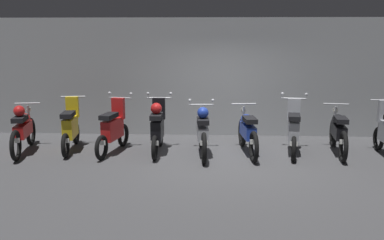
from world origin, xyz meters
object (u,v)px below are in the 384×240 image
(motorbike_slot_4, at_px, (202,131))
(motorbike_slot_7, at_px, (338,132))
(motorbike_slot_1, at_px, (71,127))
(motorbike_slot_6, at_px, (293,130))
(motorbike_slot_0, at_px, (23,129))
(motorbike_slot_2, at_px, (113,129))
(motorbike_slot_5, at_px, (248,132))
(motorbike_slot_3, at_px, (158,127))

(motorbike_slot_4, xyz_separation_m, motorbike_slot_7, (2.96, 0.25, -0.04))
(motorbike_slot_1, distance_m, motorbike_slot_6, 4.94)
(motorbike_slot_0, relative_size, motorbike_slot_2, 1.16)
(motorbike_slot_1, relative_size, motorbike_slot_6, 1.00)
(motorbike_slot_5, distance_m, motorbike_slot_7, 1.98)
(motorbike_slot_0, xyz_separation_m, motorbike_slot_2, (1.98, 0.10, 0.00))
(motorbike_slot_0, relative_size, motorbike_slot_6, 1.16)
(motorbike_slot_1, bearing_deg, motorbike_slot_7, 0.08)
(motorbike_slot_4, height_order, motorbike_slot_6, motorbike_slot_6)
(motorbike_slot_4, bearing_deg, motorbike_slot_6, 5.94)
(motorbike_slot_2, bearing_deg, motorbike_slot_1, 172.32)
(motorbike_slot_5, height_order, motorbike_slot_7, same)
(motorbike_slot_2, xyz_separation_m, motorbike_slot_4, (1.96, -0.11, 0.00))
(motorbike_slot_3, relative_size, motorbike_slot_7, 0.86)
(motorbike_slot_2, relative_size, motorbike_slot_7, 0.86)
(motorbike_slot_0, bearing_deg, motorbike_slot_6, 1.91)
(motorbike_slot_3, xyz_separation_m, motorbike_slot_6, (2.97, 0.08, -0.04))
(motorbike_slot_1, relative_size, motorbike_slot_7, 0.86)
(motorbike_slot_2, height_order, motorbike_slot_4, motorbike_slot_2)
(motorbike_slot_0, bearing_deg, motorbike_slot_3, 2.28)
(motorbike_slot_6, bearing_deg, motorbike_slot_1, 179.56)
(motorbike_slot_0, xyz_separation_m, motorbike_slot_1, (0.98, 0.24, -0.00))
(motorbike_slot_1, xyz_separation_m, motorbike_slot_3, (1.98, -0.12, 0.04))
(motorbike_slot_4, relative_size, motorbike_slot_6, 1.17)
(motorbike_slot_0, bearing_deg, motorbike_slot_5, 1.81)
(motorbike_slot_3, bearing_deg, motorbike_slot_0, -177.72)
(motorbike_slot_2, distance_m, motorbike_slot_7, 4.93)
(motorbike_slot_5, xyz_separation_m, motorbike_slot_6, (1.00, 0.04, 0.04))
(motorbike_slot_0, height_order, motorbike_slot_6, motorbike_slot_6)
(motorbike_slot_4, height_order, motorbike_slot_7, motorbike_slot_4)
(motorbike_slot_6, bearing_deg, motorbike_slot_5, -177.61)
(motorbike_slot_1, height_order, motorbike_slot_5, motorbike_slot_1)
(motorbike_slot_4, distance_m, motorbike_slot_5, 1.00)
(motorbike_slot_4, relative_size, motorbike_slot_7, 1.00)
(motorbike_slot_0, distance_m, motorbike_slot_1, 1.01)
(motorbike_slot_3, height_order, motorbike_slot_4, motorbike_slot_3)
(motorbike_slot_3, bearing_deg, motorbike_slot_4, -7.33)
(motorbike_slot_4, distance_m, motorbike_slot_6, 1.99)
(motorbike_slot_1, bearing_deg, motorbike_slot_0, -166.52)
(motorbike_slot_1, height_order, motorbike_slot_7, motorbike_slot_1)
(motorbike_slot_2, height_order, motorbike_slot_6, same)
(motorbike_slot_4, bearing_deg, motorbike_slot_0, 179.87)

